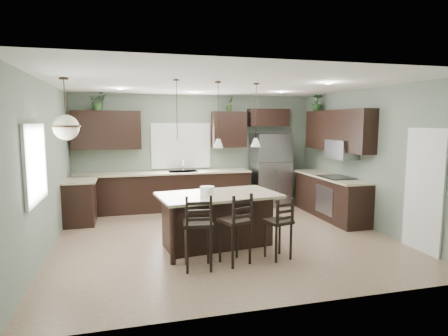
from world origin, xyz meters
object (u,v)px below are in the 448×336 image
kitchen_island (218,220)px  bar_stool_right (278,228)px  plant_back_left (98,101)px  refrigerator (270,170)px  bar_stool_center (235,228)px  serving_dish (207,191)px  bar_stool_left (198,231)px

kitchen_island → bar_stool_right: size_ratio=2.04×
plant_back_left → bar_stool_right: bearing=-53.4°
refrigerator → plant_back_left: size_ratio=4.33×
bar_stool_center → serving_dish: bearing=87.1°
bar_stool_left → refrigerator: bearing=60.8°
bar_stool_left → bar_stool_right: size_ratio=1.15×
refrigerator → serving_dish: size_ratio=7.71×
bar_stool_right → kitchen_island: bearing=119.7°
refrigerator → bar_stool_center: size_ratio=1.70×
bar_stool_center → plant_back_left: size_ratio=2.55×
bar_stool_left → bar_stool_right: 1.29m
refrigerator → plant_back_left: 4.48m
refrigerator → bar_stool_center: refrigerator is taller
plant_back_left → refrigerator: bearing=-3.0°
refrigerator → kitchen_island: refrigerator is taller
refrigerator → serving_dish: (-2.26, -2.85, 0.07)m
refrigerator → bar_stool_right: bearing=-109.7°
bar_stool_center → refrigerator: bearing=40.2°
refrigerator → bar_stool_center: 4.17m
bar_stool_left → kitchen_island: bearing=65.1°
plant_back_left → kitchen_island: bearing=-55.7°
kitchen_island → bar_stool_left: bar_stool_left is taller
kitchen_island → serving_dish: serving_dish is taller
serving_dish → plant_back_left: plant_back_left is taller
serving_dish → bar_stool_left: bearing=-110.6°
bar_stool_center → bar_stool_right: 0.71m
serving_dish → bar_stool_center: 0.94m
plant_back_left → bar_stool_left: bearing=-68.4°
serving_dish → bar_stool_right: 1.33m
kitchen_island → bar_stool_right: bearing=-53.1°
kitchen_island → bar_stool_left: bearing=-128.0°
refrigerator → kitchen_island: size_ratio=0.93×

